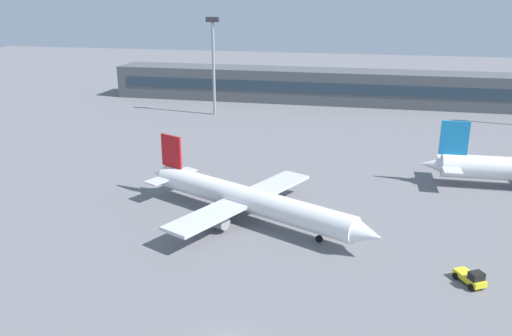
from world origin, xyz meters
TOP-DOWN VIEW (x-y plane):
  - ground_plane at (0.00, 40.00)m, footprint 400.00×400.00m
  - terminal_building at (0.00, 110.76)m, footprint 124.83×12.13m
  - airplane_near at (-4.25, 26.99)m, footprint 35.48×25.61m
  - baggage_tug_yellow at (22.09, 15.97)m, footprint 3.16×3.85m
  - floodlight_tower_east at (-27.92, 88.65)m, footprint 3.20×0.80m

SIDE VIEW (x-z plane):
  - ground_plane at x=0.00m, z-range 0.00..0.00m
  - baggage_tug_yellow at x=22.09m, z-range -0.08..1.67m
  - airplane_near at x=-4.25m, z-range -1.83..7.55m
  - terminal_building at x=0.00m, z-range 0.00..9.00m
  - floodlight_tower_east at x=-27.92m, z-range 1.98..25.74m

